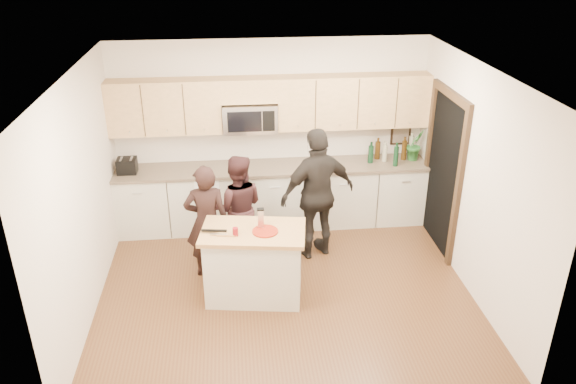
{
  "coord_description": "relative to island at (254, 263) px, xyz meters",
  "views": [
    {
      "loc": [
        -0.57,
        -5.77,
        4.07
      ],
      "look_at": [
        0.08,
        0.35,
        1.15
      ],
      "focal_mm": 35.0,
      "sensor_mm": 36.0,
      "label": 1
    }
  ],
  "objects": [
    {
      "name": "drink_glass",
      "position": [
        -0.2,
        -0.1,
        0.5
      ],
      "size": [
        0.06,
        0.06,
        0.1
      ],
      "primitive_type": "cylinder",
      "color": "maroon",
      "rests_on": "island"
    },
    {
      "name": "cutting_board",
      "position": [
        -0.29,
        -0.03,
        0.45
      ],
      "size": [
        0.25,
        0.2,
        0.02
      ],
      "primitive_type": "cube",
      "rotation": [
        0.0,
        0.0,
        -0.15
      ],
      "color": "#AD7748",
      "rests_on": "island"
    },
    {
      "name": "upper_cabinetry",
      "position": [
        0.41,
        1.94,
        1.39
      ],
      "size": [
        4.5,
        0.33,
        0.75
      ],
      "color": "tan",
      "rests_on": "ground"
    },
    {
      "name": "doorway",
      "position": [
        2.61,
        1.01,
        0.7
      ],
      "size": [
        0.06,
        1.25,
        2.2
      ],
      "color": "black",
      "rests_on": "ground"
    },
    {
      "name": "floor",
      "position": [
        0.38,
        0.11,
        -0.45
      ],
      "size": [
        4.5,
        4.5,
        0.0
      ],
      "primitive_type": "plane",
      "color": "#55351D",
      "rests_on": "ground"
    },
    {
      "name": "microwave",
      "position": [
        0.07,
        1.9,
        1.2
      ],
      "size": [
        0.76,
        0.41,
        0.4
      ],
      "color": "silver",
      "rests_on": "ground"
    },
    {
      "name": "woman_center",
      "position": [
        -0.16,
        0.92,
        0.28
      ],
      "size": [
        0.74,
        0.6,
        1.46
      ],
      "primitive_type": "imported",
      "rotation": [
        0.0,
        0.0,
        3.08
      ],
      "color": "black",
      "rests_on": "ground"
    },
    {
      "name": "tongs",
      "position": [
        -0.44,
        -0.01,
        0.47
      ],
      "size": [
        0.29,
        0.07,
        0.02
      ],
      "primitive_type": "cube",
      "rotation": [
        0.0,
        0.0,
        -0.15
      ],
      "color": "black",
      "rests_on": "cutting_board"
    },
    {
      "name": "orchid",
      "position": [
        2.48,
        1.83,
        0.72
      ],
      "size": [
        0.31,
        0.28,
        0.47
      ],
      "primitive_type": "imported",
      "rotation": [
        0.0,
        0.0,
        0.34
      ],
      "color": "#286529",
      "rests_on": "back_cabinetry"
    },
    {
      "name": "island",
      "position": [
        0.0,
        0.0,
        0.0
      ],
      "size": [
        1.29,
        0.87,
        0.9
      ],
      "rotation": [
        0.0,
        0.0,
        -0.15
      ],
      "color": "beige",
      "rests_on": "ground"
    },
    {
      "name": "dish_towel",
      "position": [
        -0.57,
        1.61,
        0.35
      ],
      "size": [
        0.34,
        0.6,
        0.48
      ],
      "color": "white",
      "rests_on": "ground"
    },
    {
      "name": "woman_right",
      "position": [
        0.89,
        0.89,
        0.44
      ],
      "size": [
        1.14,
        0.77,
        1.8
      ],
      "primitive_type": "imported",
      "rotation": [
        0.0,
        0.0,
        3.48
      ],
      "color": "black",
      "rests_on": "ground"
    },
    {
      "name": "framed_picture",
      "position": [
        2.33,
        2.09,
        0.83
      ],
      "size": [
        0.3,
        0.03,
        0.38
      ],
      "color": "black",
      "rests_on": "ground"
    },
    {
      "name": "room_shell",
      "position": [
        0.38,
        0.11,
        1.28
      ],
      "size": [
        4.52,
        4.02,
        2.71
      ],
      "color": "beige",
      "rests_on": "ground"
    },
    {
      "name": "box_grater",
      "position": [
        0.09,
        0.05,
        0.58
      ],
      "size": [
        0.08,
        0.06,
        0.23
      ],
      "color": "silver",
      "rests_on": "red_plate"
    },
    {
      "name": "toaster",
      "position": [
        -1.67,
        1.78,
        0.59
      ],
      "size": [
        0.27,
        0.24,
        0.21
      ],
      "color": "black",
      "rests_on": "back_cabinetry"
    },
    {
      "name": "bottle_cluster",
      "position": [
        2.12,
        1.82,
        0.66
      ],
      "size": [
        0.72,
        0.38,
        0.39
      ],
      "color": "black",
      "rests_on": "back_cabinetry"
    },
    {
      "name": "back_cabinetry",
      "position": [
        0.38,
        1.79,
        0.02
      ],
      "size": [
        4.5,
        0.66,
        0.94
      ],
      "color": "beige",
      "rests_on": "ground"
    },
    {
      "name": "red_plate",
      "position": [
        0.14,
        -0.05,
        0.45
      ],
      "size": [
        0.3,
        0.3,
        0.02
      ],
      "primitive_type": "cylinder",
      "color": "maroon",
      "rests_on": "island"
    },
    {
      "name": "knife",
      "position": [
        -0.39,
        -0.08,
        0.47
      ],
      "size": [
        0.2,
        0.05,
        0.01
      ],
      "primitive_type": "cube",
      "rotation": [
        0.0,
        0.0,
        -0.15
      ],
      "color": "silver",
      "rests_on": "cutting_board"
    },
    {
      "name": "woman_left",
      "position": [
        -0.55,
        0.55,
        0.3
      ],
      "size": [
        0.56,
        0.39,
        1.5
      ],
      "primitive_type": "imported",
      "rotation": [
        0.0,
        0.0,
        3.19
      ],
      "color": "black",
      "rests_on": "ground"
    }
  ]
}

